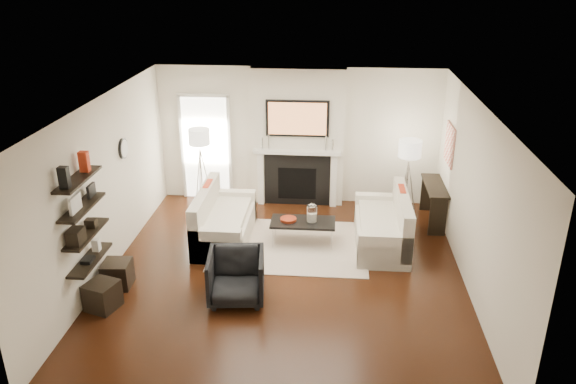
# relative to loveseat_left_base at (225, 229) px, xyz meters

# --- Properties ---
(room_envelope) EXTENTS (6.00, 6.00, 6.00)m
(room_envelope) POSITION_rel_loveseat_left_base_xyz_m (1.14, -1.09, 1.14)
(room_envelope) COLOR black
(room_envelope) RESTS_ON ground
(chimney_breast) EXTENTS (1.80, 0.25, 2.70)m
(chimney_breast) POSITION_rel_loveseat_left_base_xyz_m (1.14, 1.78, 1.14)
(chimney_breast) COLOR silver
(chimney_breast) RESTS_ON floor
(fireplace_surround) EXTENTS (1.30, 0.02, 1.04)m
(fireplace_surround) POSITION_rel_loveseat_left_base_xyz_m (1.14, 1.65, 0.31)
(fireplace_surround) COLOR black
(fireplace_surround) RESTS_ON floor
(firebox) EXTENTS (0.75, 0.02, 0.65)m
(firebox) POSITION_rel_loveseat_left_base_xyz_m (1.14, 1.64, 0.24)
(firebox) COLOR black
(firebox) RESTS_ON floor
(mantel_pilaster_l) EXTENTS (0.12, 0.08, 1.10)m
(mantel_pilaster_l) POSITION_rel_loveseat_left_base_xyz_m (0.42, 1.62, 0.34)
(mantel_pilaster_l) COLOR white
(mantel_pilaster_l) RESTS_ON floor
(mantel_pilaster_r) EXTENTS (0.12, 0.08, 1.10)m
(mantel_pilaster_r) POSITION_rel_loveseat_left_base_xyz_m (1.86, 1.62, 0.34)
(mantel_pilaster_r) COLOR white
(mantel_pilaster_r) RESTS_ON floor
(mantel_shelf) EXTENTS (1.70, 0.18, 0.07)m
(mantel_shelf) POSITION_rel_loveseat_left_base_xyz_m (1.14, 1.60, 0.91)
(mantel_shelf) COLOR white
(mantel_shelf) RESTS_ON chimney_breast
(tv_body) EXTENTS (1.20, 0.06, 0.70)m
(tv_body) POSITION_rel_loveseat_left_base_xyz_m (1.14, 1.62, 1.57)
(tv_body) COLOR black
(tv_body) RESTS_ON chimney_breast
(tv_screen) EXTENTS (1.10, 0.00, 0.62)m
(tv_screen) POSITION_rel_loveseat_left_base_xyz_m (1.14, 1.59, 1.57)
(tv_screen) COLOR #BF723F
(tv_screen) RESTS_ON tv_body
(candlestick_l_tall) EXTENTS (0.04, 0.04, 0.30)m
(candlestick_l_tall) POSITION_rel_loveseat_left_base_xyz_m (0.59, 1.61, 1.09)
(candlestick_l_tall) COLOR silver
(candlestick_l_tall) RESTS_ON mantel_shelf
(candlestick_l_short) EXTENTS (0.04, 0.04, 0.24)m
(candlestick_l_short) POSITION_rel_loveseat_left_base_xyz_m (0.46, 1.61, 1.06)
(candlestick_l_short) COLOR silver
(candlestick_l_short) RESTS_ON mantel_shelf
(candlestick_r_tall) EXTENTS (0.04, 0.04, 0.30)m
(candlestick_r_tall) POSITION_rel_loveseat_left_base_xyz_m (1.69, 1.61, 1.09)
(candlestick_r_tall) COLOR silver
(candlestick_r_tall) RESTS_ON mantel_shelf
(candlestick_r_short) EXTENTS (0.04, 0.04, 0.24)m
(candlestick_r_short) POSITION_rel_loveseat_left_base_xyz_m (1.82, 1.61, 1.06)
(candlestick_r_short) COLOR silver
(candlestick_r_short) RESTS_ON mantel_shelf
(hallway_panel) EXTENTS (0.90, 0.02, 2.10)m
(hallway_panel) POSITION_rel_loveseat_left_base_xyz_m (-0.71, 1.89, 0.84)
(hallway_panel) COLOR white
(hallway_panel) RESTS_ON floor
(door_trim_l) EXTENTS (0.06, 0.06, 2.16)m
(door_trim_l) POSITION_rel_loveseat_left_base_xyz_m (-1.19, 1.87, 0.84)
(door_trim_l) COLOR white
(door_trim_l) RESTS_ON floor
(door_trim_r) EXTENTS (0.06, 0.06, 2.16)m
(door_trim_r) POSITION_rel_loveseat_left_base_xyz_m (-0.23, 1.87, 0.84)
(door_trim_r) COLOR white
(door_trim_r) RESTS_ON floor
(door_trim_top) EXTENTS (1.02, 0.06, 0.06)m
(door_trim_top) POSITION_rel_loveseat_left_base_xyz_m (-0.71, 1.87, 1.92)
(door_trim_top) COLOR white
(door_trim_top) RESTS_ON wall_back
(rug) EXTENTS (2.60, 2.00, 0.01)m
(rug) POSITION_rel_loveseat_left_base_xyz_m (1.15, -0.13, -0.20)
(rug) COLOR #C1AD9E
(rug) RESTS_ON floor
(loveseat_left_base) EXTENTS (0.85, 1.80, 0.42)m
(loveseat_left_base) POSITION_rel_loveseat_left_base_xyz_m (0.00, 0.00, 0.00)
(loveseat_left_base) COLOR beige
(loveseat_left_base) RESTS_ON floor
(loveseat_left_back) EXTENTS (0.18, 1.80, 0.80)m
(loveseat_left_back) POSITION_rel_loveseat_left_base_xyz_m (-0.33, 0.00, 0.32)
(loveseat_left_back) COLOR beige
(loveseat_left_back) RESTS_ON floor
(loveseat_left_arm_n) EXTENTS (0.85, 0.18, 0.60)m
(loveseat_left_arm_n) POSITION_rel_loveseat_left_base_xyz_m (0.00, -0.81, 0.09)
(loveseat_left_arm_n) COLOR beige
(loveseat_left_arm_n) RESTS_ON floor
(loveseat_left_arm_s) EXTENTS (0.85, 0.18, 0.60)m
(loveseat_left_arm_s) POSITION_rel_loveseat_left_base_xyz_m (0.00, 0.81, 0.09)
(loveseat_left_arm_s) COLOR beige
(loveseat_left_arm_s) RESTS_ON floor
(loveseat_left_cushion) EXTENTS (0.63, 1.44, 0.10)m
(loveseat_left_cushion) POSITION_rel_loveseat_left_base_xyz_m (0.05, 0.00, 0.26)
(loveseat_left_cushion) COLOR beige
(loveseat_left_cushion) RESTS_ON loveseat_left_base
(pillow_left_orange) EXTENTS (0.10, 0.42, 0.42)m
(pillow_left_orange) POSITION_rel_loveseat_left_base_xyz_m (-0.33, 0.30, 0.52)
(pillow_left_orange) COLOR #BA3117
(pillow_left_orange) RESTS_ON loveseat_left_cushion
(pillow_left_charcoal) EXTENTS (0.10, 0.40, 0.40)m
(pillow_left_charcoal) POSITION_rel_loveseat_left_base_xyz_m (-0.33, -0.30, 0.51)
(pillow_left_charcoal) COLOR black
(pillow_left_charcoal) RESTS_ON loveseat_left_cushion
(loveseat_right_base) EXTENTS (0.85, 1.80, 0.42)m
(loveseat_right_base) POSITION_rel_loveseat_left_base_xyz_m (2.69, 0.04, 0.00)
(loveseat_right_base) COLOR beige
(loveseat_right_base) RESTS_ON floor
(loveseat_right_back) EXTENTS (0.18, 1.80, 0.80)m
(loveseat_right_back) POSITION_rel_loveseat_left_base_xyz_m (3.03, 0.04, 0.32)
(loveseat_right_back) COLOR beige
(loveseat_right_back) RESTS_ON floor
(loveseat_right_arm_n) EXTENTS (0.85, 0.18, 0.60)m
(loveseat_right_arm_n) POSITION_rel_loveseat_left_base_xyz_m (2.69, -0.77, 0.09)
(loveseat_right_arm_n) COLOR beige
(loveseat_right_arm_n) RESTS_ON floor
(loveseat_right_arm_s) EXTENTS (0.85, 0.18, 0.60)m
(loveseat_right_arm_s) POSITION_rel_loveseat_left_base_xyz_m (2.69, 0.85, 0.09)
(loveseat_right_arm_s) COLOR beige
(loveseat_right_arm_s) RESTS_ON floor
(loveseat_right_cushion) EXTENTS (0.63, 1.44, 0.10)m
(loveseat_right_cushion) POSITION_rel_loveseat_left_base_xyz_m (2.64, 0.04, 0.26)
(loveseat_right_cushion) COLOR beige
(loveseat_right_cushion) RESTS_ON loveseat_right_base
(pillow_right_orange) EXTENTS (0.10, 0.42, 0.42)m
(pillow_right_orange) POSITION_rel_loveseat_left_base_xyz_m (3.03, 0.34, 0.52)
(pillow_right_orange) COLOR #BA3117
(pillow_right_orange) RESTS_ON loveseat_right_cushion
(pillow_right_charcoal) EXTENTS (0.10, 0.40, 0.40)m
(pillow_right_charcoal) POSITION_rel_loveseat_left_base_xyz_m (3.03, -0.26, 0.51)
(pillow_right_charcoal) COLOR black
(pillow_right_charcoal) RESTS_ON loveseat_right_cushion
(coffee_table) EXTENTS (1.10, 0.55, 0.04)m
(coffee_table) POSITION_rel_loveseat_left_base_xyz_m (1.36, -0.02, 0.19)
(coffee_table) COLOR black
(coffee_table) RESTS_ON floor
(coffee_leg_nw) EXTENTS (0.02, 0.02, 0.38)m
(coffee_leg_nw) POSITION_rel_loveseat_left_base_xyz_m (0.86, -0.24, -0.02)
(coffee_leg_nw) COLOR silver
(coffee_leg_nw) RESTS_ON floor
(coffee_leg_ne) EXTENTS (0.02, 0.02, 0.38)m
(coffee_leg_ne) POSITION_rel_loveseat_left_base_xyz_m (1.86, -0.24, -0.02)
(coffee_leg_ne) COLOR silver
(coffee_leg_ne) RESTS_ON floor
(coffee_leg_sw) EXTENTS (0.02, 0.02, 0.38)m
(coffee_leg_sw) POSITION_rel_loveseat_left_base_xyz_m (0.86, 0.20, -0.02)
(coffee_leg_sw) COLOR silver
(coffee_leg_sw) RESTS_ON floor
(coffee_leg_se) EXTENTS (0.02, 0.02, 0.38)m
(coffee_leg_se) POSITION_rel_loveseat_left_base_xyz_m (1.86, 0.20, -0.02)
(coffee_leg_se) COLOR silver
(coffee_leg_se) RESTS_ON floor
(hurricane_glass) EXTENTS (0.18, 0.18, 0.31)m
(hurricane_glass) POSITION_rel_loveseat_left_base_xyz_m (1.51, -0.02, 0.35)
(hurricane_glass) COLOR white
(hurricane_glass) RESTS_ON coffee_table
(hurricane_candle) EXTENTS (0.11, 0.11, 0.17)m
(hurricane_candle) POSITION_rel_loveseat_left_base_xyz_m (1.51, -0.02, 0.29)
(hurricane_candle) COLOR white
(hurricane_candle) RESTS_ON coffee_table
(copper_bowl) EXTENTS (0.28, 0.28, 0.05)m
(copper_bowl) POSITION_rel_loveseat_left_base_xyz_m (1.11, -0.02, 0.24)
(copper_bowl) COLOR #B63B1E
(copper_bowl) RESTS_ON coffee_table
(armchair) EXTENTS (0.86, 0.81, 0.81)m
(armchair) POSITION_rel_loveseat_left_base_xyz_m (0.51, -1.82, 0.19)
(armchair) COLOR black
(armchair) RESTS_ON floor
(lamp_left_post) EXTENTS (0.02, 0.02, 1.20)m
(lamp_left_post) POSITION_rel_loveseat_left_base_xyz_m (-0.71, 1.37, 0.39)
(lamp_left_post) COLOR silver
(lamp_left_post) RESTS_ON floor
(lamp_left_shade) EXTENTS (0.40, 0.40, 0.30)m
(lamp_left_shade) POSITION_rel_loveseat_left_base_xyz_m (-0.71, 1.37, 1.24)
(lamp_left_shade) COLOR white
(lamp_left_shade) RESTS_ON lamp_left_post
(lamp_left_leg_a) EXTENTS (0.25, 0.02, 1.23)m
(lamp_left_leg_a) POSITION_rel_loveseat_left_base_xyz_m (-0.60, 1.37, 0.39)
(lamp_left_leg_a) COLOR silver
(lamp_left_leg_a) RESTS_ON floor
(lamp_left_leg_b) EXTENTS (0.14, 0.22, 1.23)m
(lamp_left_leg_b) POSITION_rel_loveseat_left_base_xyz_m (-0.76, 1.47, 0.39)
(lamp_left_leg_b) COLOR silver
(lamp_left_leg_b) RESTS_ON floor
(lamp_left_leg_c) EXTENTS (0.14, 0.22, 1.23)m
(lamp_left_leg_c) POSITION_rel_loveseat_left_base_xyz_m (-0.76, 1.28, 0.39)
(lamp_left_leg_c) COLOR silver
(lamp_left_leg_c) RESTS_ON floor
(lamp_right_post) EXTENTS (0.02, 0.02, 1.20)m
(lamp_right_post) POSITION_rel_loveseat_left_base_xyz_m (3.19, 0.97, 0.39)
(lamp_right_post) COLOR silver
(lamp_right_post) RESTS_ON floor
(lamp_right_shade) EXTENTS (0.40, 0.40, 0.30)m
(lamp_right_shade) POSITION_rel_loveseat_left_base_xyz_m (3.19, 0.97, 1.24)
(lamp_right_shade) COLOR white
(lamp_right_shade) RESTS_ON lamp_right_post
(lamp_right_leg_a) EXTENTS (0.25, 0.02, 1.23)m
(lamp_right_leg_a) POSITION_rel_loveseat_left_base_xyz_m (3.30, 0.97, 0.39)
(lamp_right_leg_a) COLOR silver
(lamp_right_leg_a) RESTS_ON floor
(lamp_right_leg_b) EXTENTS (0.14, 0.22, 1.23)m
(lamp_right_leg_b) POSITION_rel_loveseat_left_base_xyz_m (3.14, 1.06, 0.39)
(lamp_right_leg_b) COLOR silver
(lamp_right_leg_b) RESTS_ON floor
(lamp_right_leg_c) EXTENTS (0.14, 0.22, 1.23)m
(lamp_right_leg_c) POSITION_rel_loveseat_left_base_xyz_m (3.14, 0.87, 0.39)
(lamp_right_leg_c) COLOR silver
(lamp_right_leg_c) RESTS_ON floor
(console_top) EXTENTS (0.35, 1.20, 0.04)m
(console_top) POSITION_rel_loveseat_left_base_xyz_m (3.71, 1.03, 0.52)
(console_top) COLOR black
(console_top) RESTS_ON floor
(console_leg_n) EXTENTS (0.30, 0.04, 0.71)m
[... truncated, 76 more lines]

